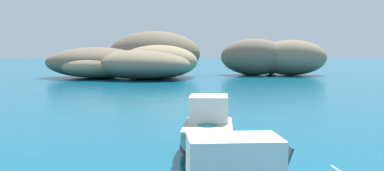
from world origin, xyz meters
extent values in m
ellipsoid|color=#756651|center=(-8.10, 57.89, 2.05)|extent=(17.30, 15.76, 4.10)
ellipsoid|color=#756651|center=(-0.21, 60.95, 3.20)|extent=(17.42, 16.84, 6.39)
ellipsoid|color=#9E8966|center=(0.20, 56.00, 2.22)|extent=(14.48, 14.50, 4.43)
ellipsoid|color=#9E8966|center=(-7.00, 56.78, 1.61)|extent=(15.45, 15.31, 3.23)
ellipsoid|color=#84755B|center=(-2.19, 54.44, 1.89)|extent=(17.66, 17.32, 3.78)
ellipsoid|color=#756651|center=(14.64, 62.45, 2.70)|extent=(12.68, 11.87, 5.40)
ellipsoid|color=#84755B|center=(20.00, 61.61, 2.61)|extent=(12.46, 11.23, 5.22)
ellipsoid|color=#756651|center=(14.82, 65.56, 1.81)|extent=(6.56, 6.06, 3.62)
ellipsoid|color=#84755B|center=(17.95, 65.08, 1.71)|extent=(4.04, 4.68, 3.42)
cube|color=silver|center=(-0.48, -1.41, 1.60)|extent=(1.98, 1.52, 0.97)
cube|color=#2D4756|center=(0.51, -1.44, 1.70)|extent=(0.28, 1.35, 0.52)
ellipsoid|color=#19727A|center=(0.19, 7.32, 0.59)|extent=(3.21, 7.23, 1.19)
ellipsoid|color=black|center=(0.19, 7.32, 0.33)|extent=(3.27, 7.37, 0.14)
cube|color=#C6B793|center=(0.10, 6.80, 1.10)|extent=(2.38, 4.08, 0.06)
cube|color=silver|center=(0.25, 7.66, 1.62)|extent=(1.77, 2.17, 0.98)
cube|color=#2D4756|center=(0.41, 8.65, 1.71)|extent=(1.38, 0.45, 0.52)
cylinder|color=silver|center=(0.64, 10.01, 1.28)|extent=(1.45, 0.28, 0.04)
camera|label=1|loc=(-2.46, -11.77, 3.92)|focal=47.68mm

